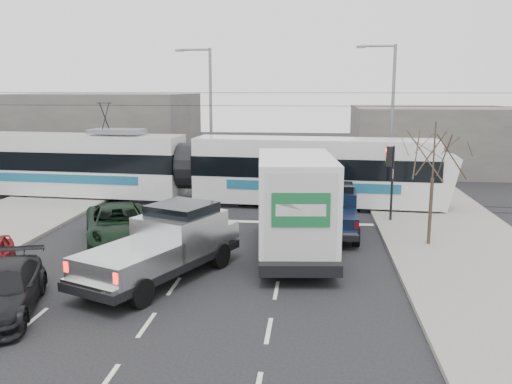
# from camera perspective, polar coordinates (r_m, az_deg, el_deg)

# --- Properties ---
(ground) EXTENTS (120.00, 120.00, 0.00)m
(ground) POSITION_cam_1_polar(r_m,az_deg,el_deg) (20.86, -1.97, -7.14)
(ground) COLOR black
(ground) RESTS_ON ground
(sidewalk_right) EXTENTS (6.00, 60.00, 0.15)m
(sidewalk_right) POSITION_cam_1_polar(r_m,az_deg,el_deg) (21.55, 22.66, -7.20)
(sidewalk_right) COLOR gray
(sidewalk_right) RESTS_ON ground
(rails) EXTENTS (60.00, 1.60, 0.03)m
(rails) POSITION_cam_1_polar(r_m,az_deg,el_deg) (30.46, 0.66, -1.32)
(rails) COLOR #33302D
(rails) RESTS_ON ground
(building_left) EXTENTS (14.00, 10.00, 6.00)m
(building_left) POSITION_cam_1_polar(r_m,az_deg,el_deg) (45.03, -15.94, 6.09)
(building_left) COLOR #65615B
(building_left) RESTS_ON ground
(building_right) EXTENTS (12.00, 10.00, 5.00)m
(building_right) POSITION_cam_1_polar(r_m,az_deg,el_deg) (44.77, 17.99, 5.31)
(building_right) COLOR #65615B
(building_right) RESTS_ON ground
(bare_tree) EXTENTS (2.40, 2.40, 5.00)m
(bare_tree) POSITION_cam_1_polar(r_m,az_deg,el_deg) (22.80, 18.21, 3.64)
(bare_tree) COLOR #47382B
(bare_tree) RESTS_ON ground
(traffic_signal) EXTENTS (0.44, 0.44, 3.60)m
(traffic_signal) POSITION_cam_1_polar(r_m,az_deg,el_deg) (26.65, 13.94, 2.56)
(traffic_signal) COLOR black
(traffic_signal) RESTS_ON ground
(street_lamp_near) EXTENTS (2.38, 0.25, 9.00)m
(street_lamp_near) POSITION_cam_1_polar(r_m,az_deg,el_deg) (33.96, 13.85, 8.32)
(street_lamp_near) COLOR slate
(street_lamp_near) RESTS_ON ground
(street_lamp_far) EXTENTS (2.38, 0.25, 9.00)m
(street_lamp_far) POSITION_cam_1_polar(r_m,az_deg,el_deg) (36.34, -5.07, 8.74)
(street_lamp_far) COLOR slate
(street_lamp_far) RESTS_ON ground
(catenary) EXTENTS (60.00, 0.20, 7.00)m
(catenary) POSITION_cam_1_polar(r_m,az_deg,el_deg) (29.88, 0.67, 5.95)
(catenary) COLOR black
(catenary) RESTS_ON ground
(tram) EXTENTS (27.57, 4.82, 5.60)m
(tram) POSITION_cam_1_polar(r_m,az_deg,el_deg) (31.24, -7.16, 2.59)
(tram) COLOR silver
(tram) RESTS_ON ground
(silver_pickup) EXTENTS (4.78, 7.02, 2.43)m
(silver_pickup) POSITION_cam_1_polar(r_m,az_deg,el_deg) (18.99, -9.32, -5.30)
(silver_pickup) COLOR black
(silver_pickup) RESTS_ON ground
(box_truck) EXTENTS (3.48, 8.18, 3.98)m
(box_truck) POSITION_cam_1_polar(r_m,az_deg,el_deg) (21.04, 4.05, -1.46)
(box_truck) COLOR black
(box_truck) RESTS_ON ground
(navy_pickup) EXTENTS (2.09, 5.14, 2.15)m
(navy_pickup) POSITION_cam_1_polar(r_m,az_deg,el_deg) (24.58, 8.32, -1.90)
(navy_pickup) COLOR black
(navy_pickup) RESTS_ON ground
(green_car) EXTENTS (4.62, 6.20, 1.56)m
(green_car) POSITION_cam_1_polar(r_m,az_deg,el_deg) (23.69, -14.29, -3.31)
(green_car) COLOR black
(green_car) RESTS_ON ground
(dark_car) EXTENTS (3.30, 5.17, 1.39)m
(dark_car) POSITION_cam_1_polar(r_m,az_deg,el_deg) (17.54, -25.23, -9.37)
(dark_car) COLOR black
(dark_car) RESTS_ON ground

